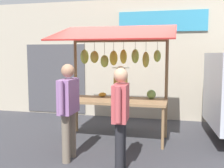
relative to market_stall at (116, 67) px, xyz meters
The scene contains 6 objects.
ground_plane 1.57m from the market_stall, 87.75° to the left, with size 40.00×40.00×0.00m, color #38383D.
street_backdrop 2.13m from the market_stall, 88.86° to the right, with size 9.00×0.30×3.40m.
market_stall is the anchor object (origin of this frame).
vendor_with_sunhat 0.94m from the market_stall, 86.61° to the right, with size 0.41×0.68×1.57m.
shopper_in_grey_tee 1.78m from the market_stall, 105.19° to the left, with size 0.25×0.70×1.65m.
shopper_in_striped_shirt 1.60m from the market_stall, 68.90° to the left, with size 0.23×0.72×1.69m.
Camera 1 is at (-1.29, 5.62, 1.86)m, focal length 43.47 mm.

